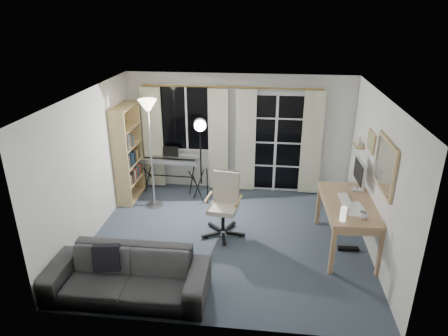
# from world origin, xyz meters

# --- Properties ---
(floor) EXTENTS (4.50, 4.00, 0.02)m
(floor) POSITION_xyz_m (0.00, 0.00, -0.01)
(floor) COLOR #3B4756
(floor) RESTS_ON ground
(window) EXTENTS (1.20, 0.08, 1.40)m
(window) POSITION_xyz_m (-1.05, 1.97, 1.50)
(window) COLOR white
(window) RESTS_ON floor
(french_door) EXTENTS (1.32, 0.09, 2.11)m
(french_door) POSITION_xyz_m (0.75, 1.97, 1.03)
(french_door) COLOR white
(french_door) RESTS_ON floor
(curtains) EXTENTS (3.60, 0.07, 2.13)m
(curtains) POSITION_xyz_m (-0.14, 1.88, 1.09)
(curtains) COLOR gold
(curtains) RESTS_ON floor
(bookshelf) EXTENTS (0.30, 0.88, 1.88)m
(bookshelf) POSITION_xyz_m (-2.12, 1.27, 0.89)
(bookshelf) COLOR tan
(bookshelf) RESTS_ON floor
(torchiere_lamp) EXTENTS (0.35, 0.35, 2.08)m
(torchiere_lamp) POSITION_xyz_m (-1.53, 0.98, 1.68)
(torchiere_lamp) COLOR #B2B2B7
(torchiere_lamp) RESTS_ON floor
(keyboard_piano) EXTENTS (1.21, 0.61, 0.87)m
(keyboard_piano) POSITION_xyz_m (-1.38, 1.70, 0.66)
(keyboard_piano) COLOR black
(keyboard_piano) RESTS_ON floor
(studio_light) EXTENTS (0.35, 0.36, 1.75)m
(studio_light) POSITION_xyz_m (-0.65, 1.20, 1.40)
(studio_light) COLOR black
(studio_light) RESTS_ON floor
(office_chair) EXTENTS (0.73, 0.73, 1.06)m
(office_chair) POSITION_xyz_m (-0.08, 0.22, 0.63)
(office_chair) COLOR black
(office_chair) RESTS_ON floor
(desk) EXTENTS (0.80, 1.53, 0.80)m
(desk) POSITION_xyz_m (1.88, -0.05, 0.71)
(desk) COLOR #A27B53
(desk) RESTS_ON floor
(monitor) EXTENTS (0.20, 0.58, 0.50)m
(monitor) POSITION_xyz_m (2.08, 0.40, 1.11)
(monitor) COLOR silver
(monitor) RESTS_ON desk
(desk_clutter) EXTENTS (0.46, 0.92, 1.02)m
(desk_clutter) POSITION_xyz_m (1.82, -0.29, 0.63)
(desk_clutter) COLOR white
(desk_clutter) RESTS_ON desk
(mug) EXTENTS (0.14, 0.11, 0.13)m
(mug) POSITION_xyz_m (1.98, -0.55, 0.87)
(mug) COLOR silver
(mug) RESTS_ON desk
(wall_mirror) EXTENTS (0.04, 0.94, 0.74)m
(wall_mirror) POSITION_xyz_m (2.22, -0.35, 1.55)
(wall_mirror) COLOR tan
(wall_mirror) RESTS_ON floor
(framed_print) EXTENTS (0.03, 0.42, 0.32)m
(framed_print) POSITION_xyz_m (2.23, 0.55, 1.60)
(framed_print) COLOR tan
(framed_print) RESTS_ON floor
(wall_shelf) EXTENTS (0.16, 0.30, 0.18)m
(wall_shelf) POSITION_xyz_m (2.16, 1.05, 1.41)
(wall_shelf) COLOR tan
(wall_shelf) RESTS_ON floor
(sofa) EXTENTS (2.13, 0.62, 0.83)m
(sofa) POSITION_xyz_m (-1.18, -1.55, 0.42)
(sofa) COLOR #2F2F32
(sofa) RESTS_ON floor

